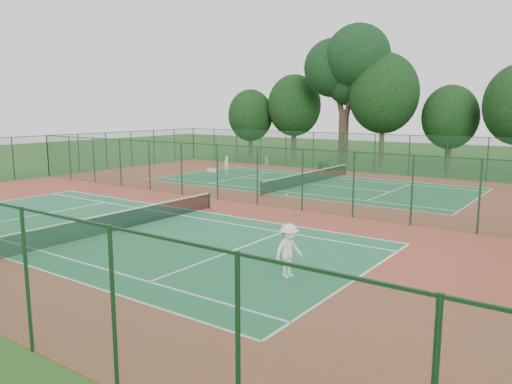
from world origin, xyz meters
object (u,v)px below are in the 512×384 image
player_far (226,165)px  bench (324,166)px  trash_bin (267,161)px  player_near (289,250)px  kit_bag (212,170)px  big_tree (347,66)px

player_far → bench: (5.83, 7.09, -0.36)m
player_far → bench: player_far is taller
bench → trash_bin: bearing=-170.2°
player_near → trash_bin: player_near is taller
player_far → trash_bin: (-0.95, 7.69, -0.34)m
trash_bin → kit_bag: size_ratio=0.98×
trash_bin → kit_bag: 7.53m
trash_bin → kit_bag: trash_bin is taller
bench → kit_bag: 10.34m
trash_bin → bench: size_ratio=0.64×
bench → big_tree: size_ratio=0.10×
kit_bag → bench: bearing=50.6°
big_tree → trash_bin: bearing=-136.4°
trash_bin → player_near: bearing=-54.6°
kit_bag → big_tree: 17.63m
player_near → kit_bag: 28.78m
player_near → player_far: 27.29m
big_tree → player_far: bearing=-110.4°
player_near → kit_bag: size_ratio=2.05×
bench → kit_bag: (-7.72, -6.87, -0.25)m
player_far → kit_bag: bearing=-93.0°
player_near → player_far: (-18.66, 19.92, -0.15)m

